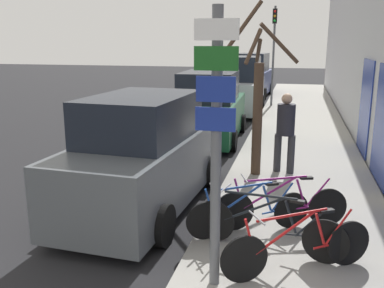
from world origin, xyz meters
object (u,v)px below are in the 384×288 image
(bicycle_0, at_px, (298,247))
(parked_car_1, at_px, (210,110))
(bicycle_2, at_px, (250,212))
(bicycle_3, at_px, (281,206))
(street_tree, at_px, (257,100))
(traffic_light, at_px, (274,43))
(bicycle_1, at_px, (267,227))
(parked_car_0, at_px, (145,157))
(parked_car_2, at_px, (240,88))
(signpost, at_px, (216,142))
(pedestrian_near, at_px, (286,127))
(parked_car_3, at_px, (252,77))

(bicycle_0, height_order, parked_car_1, parked_car_1)
(bicycle_2, relative_size, bicycle_3, 0.87)
(bicycle_3, relative_size, street_tree, 0.55)
(traffic_light, bearing_deg, street_tree, -88.41)
(bicycle_1, bearing_deg, traffic_light, 14.94)
(bicycle_0, xyz_separation_m, parked_car_1, (-2.81, 8.00, 0.46))
(bicycle_2, bearing_deg, parked_car_0, 34.09)
(bicycle_3, xyz_separation_m, traffic_light, (-1.01, 13.75, 2.50))
(bicycle_1, distance_m, bicycle_3, 0.87)
(parked_car_2, bearing_deg, traffic_light, 47.72)
(bicycle_1, bearing_deg, parked_car_1, 29.20)
(parked_car_2, bearing_deg, bicycle_3, -79.46)
(traffic_light, bearing_deg, bicycle_3, -85.79)
(signpost, relative_size, pedestrian_near, 1.83)
(bicycle_2, xyz_separation_m, bicycle_3, (0.48, 0.32, 0.02))
(parked_car_3, distance_m, traffic_light, 5.05)
(bicycle_3, distance_m, parked_car_3, 18.36)
(traffic_light, bearing_deg, bicycle_2, -87.82)
(signpost, bearing_deg, bicycle_1, 60.57)
(parked_car_3, bearing_deg, bicycle_0, -78.43)
(parked_car_2, bearing_deg, parked_car_0, -91.27)
(parked_car_0, xyz_separation_m, parked_car_2, (0.24, 11.63, 0.10))
(parked_car_0, xyz_separation_m, street_tree, (1.84, 2.19, 0.84))
(parked_car_3, height_order, pedestrian_near, parked_car_3)
(bicycle_2, height_order, parked_car_0, parked_car_0)
(parked_car_2, relative_size, traffic_light, 1.06)
(parked_car_1, relative_size, street_tree, 1.18)
(pedestrian_near, bearing_deg, signpost, -84.05)
(parked_car_3, bearing_deg, parked_car_1, -86.81)
(signpost, distance_m, bicycle_0, 1.83)
(bicycle_2, bearing_deg, pedestrian_near, -36.90)
(parked_car_2, height_order, traffic_light, traffic_light)
(bicycle_0, xyz_separation_m, bicycle_1, (-0.44, 0.52, 0.00))
(parked_car_0, bearing_deg, bicycle_2, -22.36)
(street_tree, xyz_separation_m, traffic_light, (-0.30, 10.88, 1.19))
(bicycle_2, distance_m, street_tree, 3.47)
(bicycle_3, height_order, parked_car_3, parked_car_3)
(parked_car_1, height_order, parked_car_2, parked_car_2)
(parked_car_0, distance_m, pedestrian_near, 3.50)
(bicycle_2, distance_m, bicycle_3, 0.57)
(parked_car_3, bearing_deg, bicycle_3, -78.68)
(parked_car_3, bearing_deg, bicycle_1, -79.51)
(bicycle_0, distance_m, street_tree, 4.55)
(bicycle_1, distance_m, parked_car_3, 19.19)
(bicycle_0, distance_m, bicycle_1, 0.68)
(signpost, relative_size, parked_car_3, 0.71)
(pedestrian_near, xyz_separation_m, traffic_light, (-0.94, 10.62, 1.83))
(parked_car_1, height_order, parked_car_3, parked_car_3)
(bicycle_1, distance_m, parked_car_1, 7.86)
(bicycle_0, bearing_deg, bicycle_1, 9.92)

